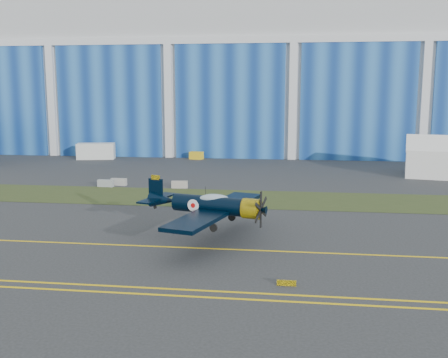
# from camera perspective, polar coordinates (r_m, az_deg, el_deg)

# --- Properties ---
(ground) EXTENTS (260.00, 260.00, 0.00)m
(ground) POSITION_cam_1_polar(r_m,az_deg,el_deg) (49.91, -19.22, -4.77)
(ground) COLOR #343638
(ground) RESTS_ON ground
(grass_median) EXTENTS (260.00, 10.00, 0.02)m
(grass_median) POSITION_cam_1_polar(r_m,az_deg,el_deg) (62.39, -13.48, -1.68)
(grass_median) COLOR #475128
(grass_median) RESTS_ON ground
(hangar) EXTENTS (220.00, 45.70, 30.00)m
(hangar) POSITION_cam_1_polar(r_m,az_deg,el_deg) (117.03, -3.47, 11.04)
(hangar) COLOR silver
(hangar) RESTS_ON ground
(taxiway_centreline) EXTENTS (200.00, 0.20, 0.02)m
(taxiway_centreline) POSITION_cam_1_polar(r_m,az_deg,el_deg) (45.66, -22.03, -6.24)
(taxiway_centreline) COLOR yellow
(taxiway_centreline) RESTS_ON ground
(guard_board_right) EXTENTS (1.20, 0.15, 0.35)m
(guard_board_right) POSITION_cam_1_polar(r_m,az_deg,el_deg) (33.21, 6.82, -11.17)
(guard_board_right) COLOR yellow
(guard_board_right) RESTS_ON ground
(warbird) EXTENTS (14.94, 16.61, 4.16)m
(warbird) POSITION_cam_1_polar(r_m,az_deg,el_deg) (42.03, -1.61, -2.83)
(warbird) COLOR black
(warbird) RESTS_ON ground
(shipping_container) EXTENTS (6.85, 3.82, 2.80)m
(shipping_container) POSITION_cam_1_polar(r_m,az_deg,el_deg) (95.38, -13.76, 2.97)
(shipping_container) COLOR silver
(shipping_container) RESTS_ON ground
(tug) EXTENTS (2.51, 1.88, 1.31)m
(tug) POSITION_cam_1_polar(r_m,az_deg,el_deg) (92.62, -3.02, 2.58)
(tug) COLOR yellow
(tug) RESTS_ON ground
(barrier_a) EXTENTS (2.03, 0.72, 0.90)m
(barrier_a) POSITION_cam_1_polar(r_m,az_deg,el_deg) (67.35, -12.77, -0.46)
(barrier_a) COLOR #8F9598
(barrier_a) RESTS_ON ground
(barrier_b) EXTENTS (2.03, 0.70, 0.90)m
(barrier_b) POSITION_cam_1_polar(r_m,az_deg,el_deg) (68.05, -11.37, -0.31)
(barrier_b) COLOR #A09F98
(barrier_b) RESTS_ON ground
(barrier_c) EXTENTS (2.06, 0.84, 0.90)m
(barrier_c) POSITION_cam_1_polar(r_m,az_deg,el_deg) (65.09, -4.85, -0.60)
(barrier_c) COLOR #9E958F
(barrier_c) RESTS_ON ground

